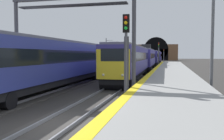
% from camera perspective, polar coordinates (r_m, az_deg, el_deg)
% --- Properties ---
extents(ground_plane, '(320.00, 320.00, 0.00)m').
position_cam_1_polar(ground_plane, '(10.58, -12.15, -12.44)').
color(ground_plane, '#302D2B').
extents(platform_right, '(112.00, 4.65, 1.00)m').
position_cam_1_polar(platform_right, '(9.47, 14.01, -11.25)').
color(platform_right, gray).
rests_on(platform_right, ground_plane).
extents(platform_right_edge_strip, '(112.00, 0.50, 0.01)m').
position_cam_1_polar(platform_right_edge_strip, '(9.55, 1.40, -7.91)').
color(platform_right_edge_strip, yellow).
rests_on(platform_right_edge_strip, platform_right).
extents(track_main_line, '(160.00, 2.65, 0.21)m').
position_cam_1_polar(track_main_line, '(10.56, -12.16, -12.22)').
color(track_main_line, '#383533').
rests_on(track_main_line, ground_plane).
extents(train_main_approaching, '(74.24, 3.07, 4.77)m').
position_cam_1_polar(train_main_approaching, '(55.47, 8.86, 2.91)').
color(train_main_approaching, navy).
rests_on(train_main_approaching, ground_plane).
extents(train_adjacent_platform, '(42.57, 2.93, 5.00)m').
position_cam_1_polar(train_adjacent_platform, '(31.06, -3.90, 2.61)').
color(train_adjacent_platform, navy).
rests_on(train_adjacent_platform, ground_plane).
extents(railway_signal_near, '(0.39, 0.38, 5.23)m').
position_cam_1_polar(railway_signal_near, '(14.38, 3.29, 4.64)').
color(railway_signal_near, '#4C4C54').
rests_on(railway_signal_near, ground_plane).
extents(railway_signal_mid, '(0.39, 0.38, 5.53)m').
position_cam_1_polar(railway_signal_mid, '(54.77, 10.80, 4.04)').
color(railway_signal_mid, '#4C4C54').
rests_on(railway_signal_mid, ground_plane).
extents(railway_signal_far, '(0.39, 0.38, 4.83)m').
position_cam_1_polar(railway_signal_far, '(96.72, 11.94, 3.55)').
color(railway_signal_far, '#4C4C54').
rests_on(railway_signal_far, ground_plane).
extents(overhead_signal_gantry, '(0.70, 9.15, 7.14)m').
position_cam_1_polar(overhead_signal_gantry, '(17.89, -9.37, 11.70)').
color(overhead_signal_gantry, '#3F3F47').
rests_on(overhead_signal_gantry, ground_plane).
extents(tunnel_portal, '(2.30, 20.57, 11.52)m').
position_cam_1_polar(tunnel_portal, '(121.04, 10.21, 4.07)').
color(tunnel_portal, brown).
rests_on(tunnel_portal, ground_plane).
extents(catenary_mast_near, '(0.22, 2.23, 7.87)m').
position_cam_1_polar(catenary_mast_near, '(18.79, 22.18, 6.85)').
color(catenary_mast_near, '#595B60').
rests_on(catenary_mast_near, ground_plane).
extents(catenary_mast_far, '(0.22, 1.95, 7.16)m').
position_cam_1_polar(catenary_mast_far, '(64.72, -1.34, 4.34)').
color(catenary_mast_far, '#595B60').
rests_on(catenary_mast_far, ground_plane).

